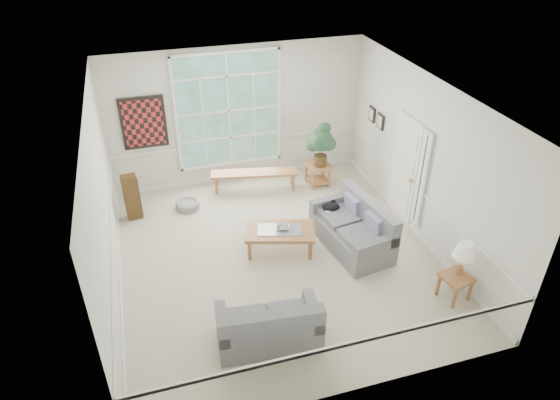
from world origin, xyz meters
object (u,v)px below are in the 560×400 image
(loveseat_front, at_px, (269,321))
(end_table, at_px, (318,174))
(coffee_table, at_px, (280,240))
(side_table, at_px, (454,287))
(loveseat_right, at_px, (352,226))

(loveseat_front, distance_m, end_table, 4.64)
(end_table, bearing_deg, loveseat_front, -119.12)
(coffee_table, distance_m, side_table, 3.05)
(loveseat_right, xyz_separation_m, end_table, (0.20, 2.30, -0.20))
(loveseat_right, height_order, side_table, loveseat_right)
(coffee_table, xyz_separation_m, side_table, (2.32, -1.98, -0.01))
(loveseat_front, bearing_deg, loveseat_right, 46.18)
(loveseat_right, distance_m, coffee_table, 1.33)
(coffee_table, height_order, side_table, coffee_table)
(loveseat_front, relative_size, side_table, 3.33)
(loveseat_right, relative_size, side_table, 3.79)
(loveseat_right, relative_size, end_table, 3.36)
(loveseat_right, bearing_deg, end_table, 76.16)
(loveseat_right, xyz_separation_m, coffee_table, (-1.29, 0.25, -0.22))
(loveseat_front, xyz_separation_m, side_table, (3.09, 0.02, -0.18))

